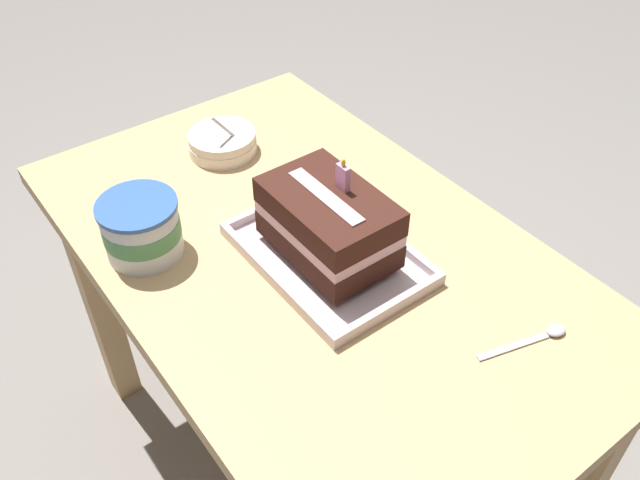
{
  "coord_description": "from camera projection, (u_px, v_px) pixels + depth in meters",
  "views": [
    {
      "loc": [
        0.68,
        -0.49,
        1.47
      ],
      "look_at": [
        0.02,
        0.0,
        0.73
      ],
      "focal_mm": 37.59,
      "sensor_mm": 36.0,
      "label": 1
    }
  ],
  "objects": [
    {
      "name": "dining_table",
      "position": [
        313.0,
        294.0,
        1.22
      ],
      "size": [
        1.07,
        0.65,
        0.7
      ],
      "color": "tan",
      "rests_on": "ground_plane"
    },
    {
      "name": "birthday_cake",
      "position": [
        328.0,
        222.0,
        1.07
      ],
      "size": [
        0.22,
        0.14,
        0.17
      ],
      "color": "#3D1E17",
      "rests_on": "foil_tray"
    },
    {
      "name": "foil_tray",
      "position": [
        328.0,
        255.0,
        1.12
      ],
      "size": [
        0.32,
        0.23,
        0.02
      ],
      "color": "silver",
      "rests_on": "dining_table"
    },
    {
      "name": "bowl_stack",
      "position": [
        222.0,
        142.0,
        1.34
      ],
      "size": [
        0.14,
        0.14,
        0.1
      ],
      "color": "silver",
      "rests_on": "dining_table"
    },
    {
      "name": "ice_cream_tub",
      "position": [
        141.0,
        228.0,
        1.1
      ],
      "size": [
        0.13,
        0.13,
        0.1
      ],
      "color": "white",
      "rests_on": "dining_table"
    },
    {
      "name": "ground_plane",
      "position": [
        314.0,
        462.0,
        1.61
      ],
      "size": [
        8.0,
        8.0,
        0.0
      ],
      "primitive_type": "plane",
      "color": "gray"
    },
    {
      "name": "serving_spoon_near_tray",
      "position": [
        543.0,
        335.0,
        0.99
      ],
      "size": [
        0.06,
        0.15,
        0.01
      ],
      "color": "silver",
      "rests_on": "dining_table"
    }
  ]
}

